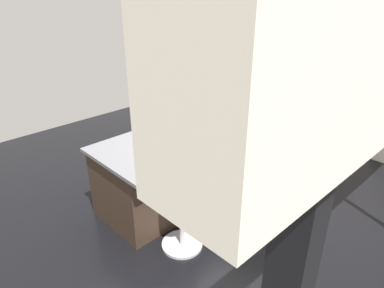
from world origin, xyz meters
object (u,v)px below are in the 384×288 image
oven_range (226,97)px  cutting_board (191,134)px  stool_by_window (266,172)px  stool_middle (229,194)px  apple_green (187,133)px  stool_near_camera (182,222)px  apple_red (188,129)px  kitchen_island (187,163)px  apple_yellow (198,129)px

oven_range → cutting_board: cutting_board is taller
stool_by_window → stool_middle: 0.75m
stool_middle → cutting_board: bearing=-88.6°
cutting_board → stool_by_window: bearing=140.3°
apple_green → stool_by_window: bearing=145.7°
stool_middle → stool_near_camera: 0.75m
cutting_board → apple_red: bearing=-70.7°
oven_range → stool_by_window: oven_range is taller
stool_near_camera → cutting_board: cutting_board is taller
kitchen_island → apple_red: 0.50m
apple_yellow → apple_green: 0.21m
kitchen_island → stool_near_camera: bearing=44.1°
kitchen_island → cutting_board: 0.46m
oven_range → kitchen_island: kitchen_island is taller
stool_by_window → stool_near_camera: 1.49m
apple_red → cutting_board: bearing=109.3°
stool_by_window → apple_green: bearing=-34.3°
kitchen_island → apple_green: 0.53m
stool_middle → apple_green: 0.88m
stool_middle → apple_yellow: apple_yellow is taller
stool_middle → apple_red: apple_red is taller
stool_by_window → stool_near_camera: bearing=0.0°
oven_range → stool_middle: 3.32m
kitchen_island → oven_range: bearing=-149.1°
apple_red → stool_by_window: bearing=139.1°
stool_by_window → stool_middle: bearing=0.0°
stool_near_camera → stool_by_window: bearing=180.0°
stool_near_camera → cutting_board: bearing=-139.1°
apple_yellow → apple_green: bearing=4.0°
kitchen_island → apple_green: (0.12, 0.13, 0.50)m
stool_middle → apple_green: apple_green is taller
stool_near_camera → kitchen_island: bearing=-135.9°
kitchen_island → stool_by_window: (-0.75, 0.72, -0.14)m
stool_middle → cutting_board: size_ratio=1.81×
cutting_board → stool_middle: bearing=91.4°
oven_range → stool_near_camera: oven_range is taller
cutting_board → apple_green: size_ratio=4.00×
stool_by_window → apple_yellow: 1.09m
cutting_board → apple_yellow: size_ratio=4.88×
stool_near_camera → cutting_board: (-0.73, -0.63, 0.59)m
cutting_board → apple_green: bearing=22.5°
stool_middle → cutting_board: cutting_board is taller
stool_near_camera → apple_yellow: 1.21m
stool_middle → oven_range: bearing=-138.3°
cutting_board → apple_red: 0.07m
apple_yellow → kitchen_island: bearing=-53.8°
apple_green → stool_middle: bearing=101.4°
stool_by_window → cutting_board: cutting_board is taller
stool_near_camera → apple_green: size_ratio=7.22×
oven_range → apple_green: (2.60, 1.62, 0.51)m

